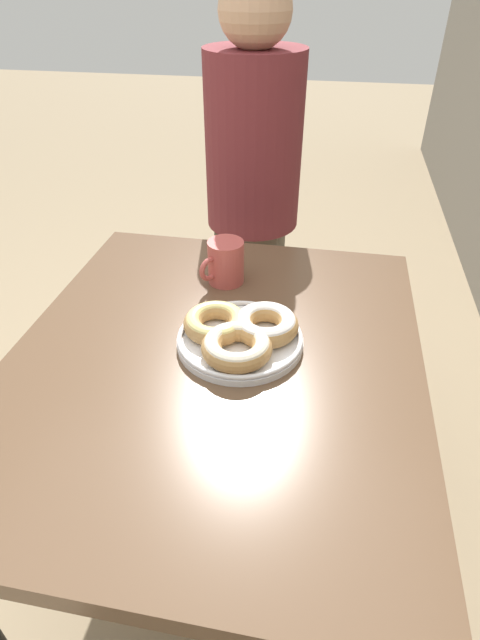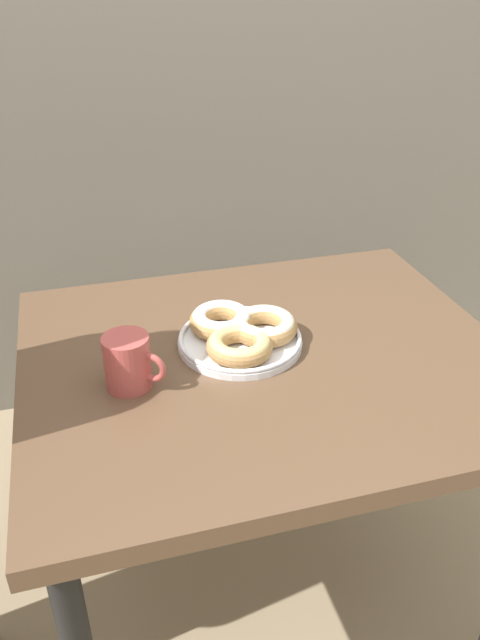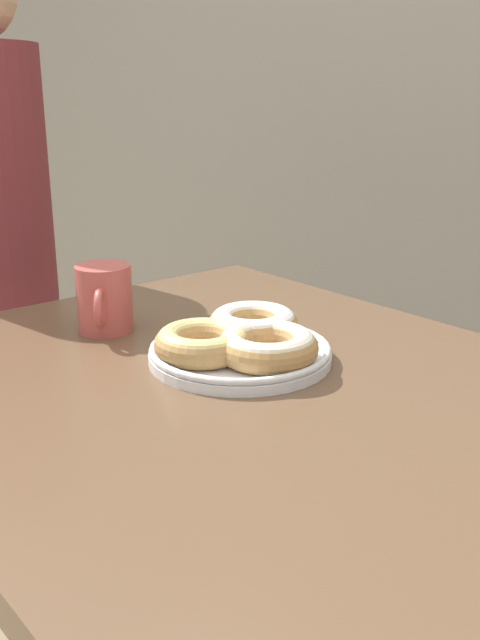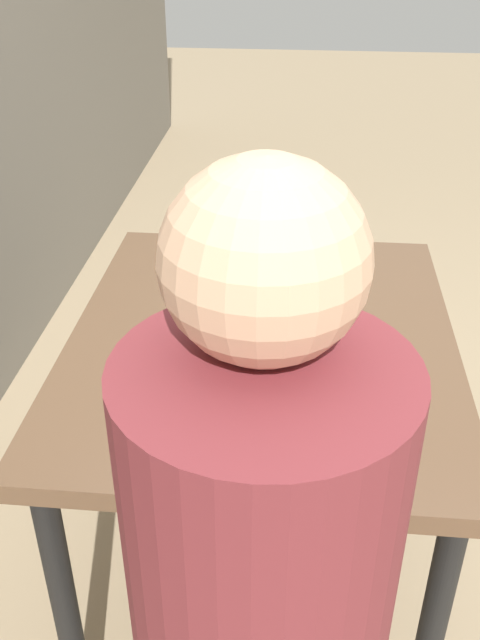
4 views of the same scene
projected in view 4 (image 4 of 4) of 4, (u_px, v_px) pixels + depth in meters
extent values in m
plane|color=#937F60|center=(312.00, 570.00, 1.89)|extent=(14.00, 14.00, 0.00)
cube|color=brown|center=(262.00, 342.00, 1.53)|extent=(0.98, 0.81, 0.04)
cylinder|color=black|center=(390.00, 374.00, 2.05)|extent=(0.05, 0.05, 0.69)
cylinder|color=black|center=(66.00, 611.00, 1.38)|extent=(0.05, 0.05, 0.69)
cylinder|color=black|center=(153.00, 361.00, 2.11)|extent=(0.05, 0.05, 0.69)
cylinder|color=white|center=(240.00, 342.00, 1.48)|extent=(0.26, 0.26, 0.01)
torus|color=white|center=(240.00, 337.00, 1.47)|extent=(0.25, 0.25, 0.01)
torus|color=#B2844C|center=(241.00, 317.00, 1.51)|extent=(0.19, 0.19, 0.04)
torus|color=silver|center=(241.00, 315.00, 1.51)|extent=(0.18, 0.18, 0.03)
torus|color=#B2844C|center=(215.00, 336.00, 1.44)|extent=(0.15, 0.15, 0.04)
torus|color=white|center=(215.00, 333.00, 1.44)|extent=(0.14, 0.14, 0.03)
torus|color=#B2844C|center=(266.00, 337.00, 1.45)|extent=(0.16, 0.16, 0.04)
torus|color=#E0D17F|center=(266.00, 334.00, 1.44)|extent=(0.15, 0.15, 0.03)
cylinder|color=#B74C47|center=(272.00, 396.00, 1.25)|extent=(0.09, 0.09, 0.11)
cylinder|color=#382114|center=(272.00, 374.00, 1.22)|extent=(0.07, 0.07, 0.00)
torus|color=#B74C47|center=(289.00, 383.00, 1.28)|extent=(0.06, 0.05, 0.06)
cylinder|color=maroon|center=(261.00, 560.00, 0.77)|extent=(0.29, 0.29, 0.51)
sphere|color=tan|center=(265.00, 261.00, 0.62)|extent=(0.19, 0.19, 0.19)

